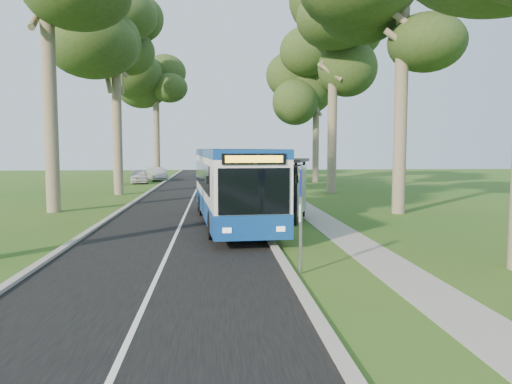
{
  "coord_description": "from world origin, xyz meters",
  "views": [
    {
      "loc": [
        -1.96,
        -19.0,
        3.36
      ],
      "look_at": [
        -0.32,
        1.06,
        1.6
      ],
      "focal_mm": 35.0,
      "sensor_mm": 36.0,
      "label": 1
    }
  ],
  "objects_px": {
    "bus": "(232,185)",
    "car_silver": "(157,174)",
    "car_white": "(139,176)",
    "litter_bin": "(285,209)",
    "bus_stop_sign": "(301,209)",
    "bus_shelter": "(290,178)"
  },
  "relations": [
    {
      "from": "bus",
      "to": "bus_shelter",
      "type": "relative_size",
      "value": 3.41
    },
    {
      "from": "litter_bin",
      "to": "car_white",
      "type": "xyz_separation_m",
      "value": [
        -10.7,
        25.35,
        0.22
      ]
    },
    {
      "from": "bus_shelter",
      "to": "car_silver",
      "type": "height_order",
      "value": "bus_shelter"
    },
    {
      "from": "bus_shelter",
      "to": "car_silver",
      "type": "relative_size",
      "value": 0.88
    },
    {
      "from": "bus",
      "to": "litter_bin",
      "type": "height_order",
      "value": "bus"
    },
    {
      "from": "litter_bin",
      "to": "bus_shelter",
      "type": "bearing_deg",
      "value": -86.88
    },
    {
      "from": "car_silver",
      "to": "bus",
      "type": "bearing_deg",
      "value": -94.8
    },
    {
      "from": "bus_stop_sign",
      "to": "bus",
      "type": "bearing_deg",
      "value": 117.26
    },
    {
      "from": "car_white",
      "to": "car_silver",
      "type": "xyz_separation_m",
      "value": [
        1.25,
        3.83,
        0.01
      ]
    },
    {
      "from": "bus_shelter",
      "to": "litter_bin",
      "type": "xyz_separation_m",
      "value": [
        -0.07,
        1.19,
        -1.56
      ]
    },
    {
      "from": "litter_bin",
      "to": "car_white",
      "type": "relative_size",
      "value": 0.23
    },
    {
      "from": "bus_shelter",
      "to": "car_white",
      "type": "relative_size",
      "value": 0.92
    },
    {
      "from": "bus_shelter",
      "to": "car_silver",
      "type": "bearing_deg",
      "value": 124.79
    },
    {
      "from": "bus",
      "to": "car_silver",
      "type": "xyz_separation_m",
      "value": [
        -6.87,
        30.56,
        -1.03
      ]
    },
    {
      "from": "bus",
      "to": "car_white",
      "type": "relative_size",
      "value": 3.13
    },
    {
      "from": "bus",
      "to": "car_white",
      "type": "distance_m",
      "value": 27.95
    },
    {
      "from": "bus_stop_sign",
      "to": "bus_shelter",
      "type": "bearing_deg",
      "value": 101.03
    },
    {
      "from": "bus",
      "to": "car_silver",
      "type": "relative_size",
      "value": 3.0
    },
    {
      "from": "bus",
      "to": "bus_stop_sign",
      "type": "bearing_deg",
      "value": -85.23
    },
    {
      "from": "bus",
      "to": "car_silver",
      "type": "height_order",
      "value": "bus"
    },
    {
      "from": "bus_shelter",
      "to": "car_white",
      "type": "height_order",
      "value": "bus_shelter"
    },
    {
      "from": "bus_shelter",
      "to": "car_silver",
      "type": "distance_m",
      "value": 31.85
    }
  ]
}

